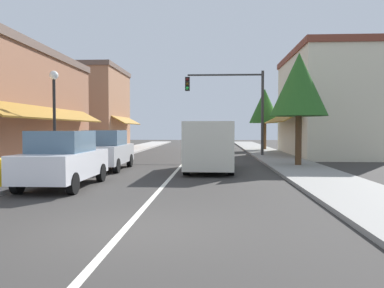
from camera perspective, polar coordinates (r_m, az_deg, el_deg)
The scene contains 13 objects.
ground_plane at distance 25.05m, azimuth -0.52°, elevation -1.97°, with size 80.00×80.00×0.00m, color #33302D.
sidewalk_left at distance 25.99m, azimuth -12.72°, elevation -1.74°, with size 2.60×56.00×0.12m, color #A39E99.
sidewalk_right at distance 25.30m, azimuth 12.02°, elevation -1.84°, with size 2.60×56.00×0.12m, color gray.
lane_center_stripe at distance 25.05m, azimuth -0.52°, elevation -1.96°, with size 0.14×52.00×0.01m, color silver.
storefront_right_block at distance 28.00m, azimuth 18.77°, elevation 5.52°, with size 5.92×10.20×6.99m.
storefront_far_left at distance 36.78m, azimuth -14.87°, elevation 5.02°, with size 7.22×8.20×7.35m.
parked_car_nearest_left at distance 12.87m, azimuth -18.29°, elevation -2.13°, with size 1.79×4.10×1.77m.
parked_car_second_left at distance 17.86m, azimuth -12.45°, elevation -0.89°, with size 1.83×4.12×1.77m.
van_in_lane at distance 16.98m, azimuth 2.60°, elevation -0.09°, with size 2.07×5.21×2.12m.
traffic_signal_mast_arm at distance 25.86m, azimuth 6.32°, elevation 6.68°, with size 5.15×0.50×5.62m.
street_lamp_left_near at distance 16.81m, azimuth -19.47°, elevation 5.62°, with size 0.36×0.36×4.17m.
tree_right_near at distance 19.37m, azimuth 15.35°, elevation 8.31°, with size 2.72×2.72×5.43m.
tree_right_far at distance 33.59m, azimuth 10.57°, elevation 5.44°, with size 2.61×2.61×5.20m.
Camera 1 is at (1.62, -6.93, 1.83)m, focal length 36.55 mm.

